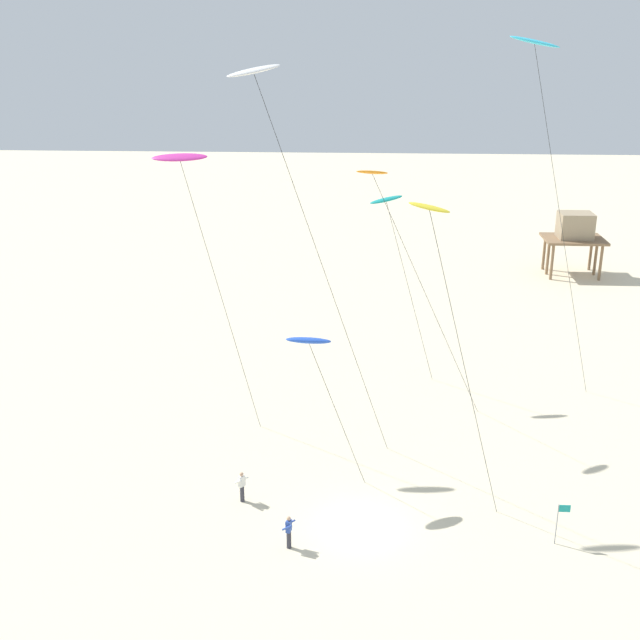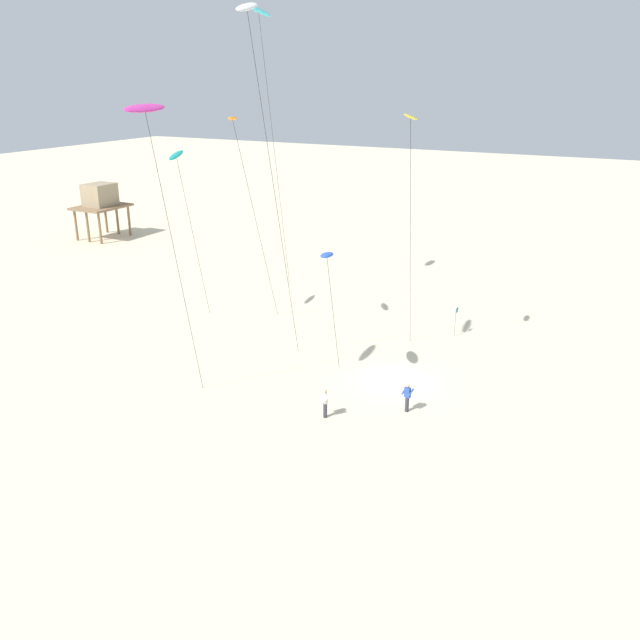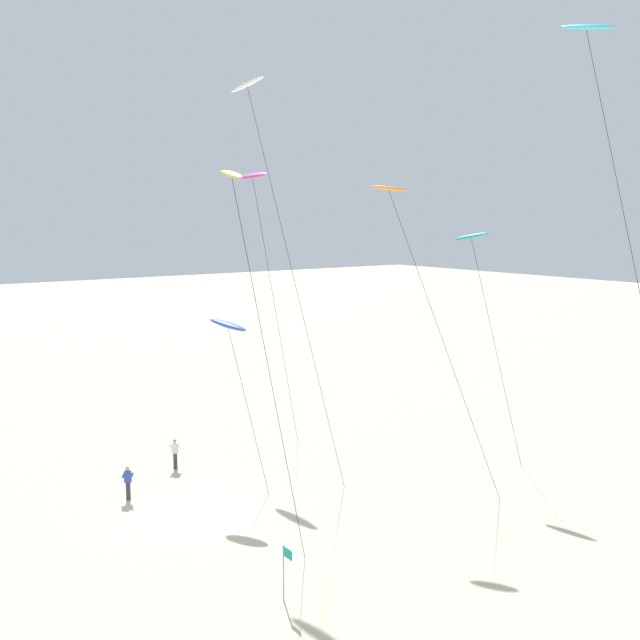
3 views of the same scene
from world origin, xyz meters
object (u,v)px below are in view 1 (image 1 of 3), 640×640
kite_flyer_middle (242,486)px  stilt_house (575,230)px  kite_orange (375,179)px  kite_magenta (180,160)px  kite_teal (387,203)px  kite_cyan (535,47)px  marker_flag (561,516)px  kite_yellow (432,219)px  kite_blue (309,341)px  kite_flyer_nearest (289,531)px  kite_white (257,79)px

kite_flyer_middle → stilt_house: bearing=57.9°
kite_orange → kite_magenta: bearing=-167.9°
kite_magenta → kite_teal: bearing=34.0°
kite_cyan → marker_flag: 25.69m
kite_teal → kite_magenta: (-11.21, -7.57, 3.66)m
kite_teal → marker_flag: kite_teal is taller
stilt_house → kite_yellow: bearing=-112.3°
kite_blue → kite_flyer_middle: size_ratio=5.13×
kite_yellow → kite_flyer_middle: (-8.77, 0.98, -13.98)m
kite_magenta → marker_flag: 26.03m
kite_yellow → kite_flyer_middle: 16.53m
kite_teal → kite_orange: 5.92m
kite_orange → kite_flyer_middle: 18.10m
kite_blue → kite_yellow: 9.03m
kite_yellow → kite_flyer_nearest: kite_yellow is taller
kite_teal → kite_flyer_middle: kite_teal is taller
kite_cyan → stilt_house: (11.07, 28.89, -17.15)m
kite_white → stilt_house: (25.73, 37.55, -15.78)m
kite_orange → kite_yellow: 10.91m
kite_cyan → kite_white: size_ratio=1.06×
kite_blue → marker_flag: (11.84, -4.32, -6.67)m
kite_teal → kite_orange: (-0.85, -5.34, 2.39)m
marker_flag → stilt_house: bearing=75.9°
kite_teal → kite_blue: 14.62m
kite_flyer_middle → kite_white: bearing=81.7°
kite_blue → stilt_house: 46.77m
kite_teal → stilt_house: size_ratio=2.08×
kite_white → kite_flyer_middle: (-0.67, -4.56, -19.38)m
kite_cyan → marker_flag: size_ratio=10.65×
kite_teal → stilt_house: kite_teal is taller
kite_white → kite_cyan: bearing=30.6°
kite_blue → kite_flyer_nearest: size_ratio=5.13×
kite_magenta → stilt_house: bearing=48.8°
kite_white → kite_yellow: size_ratio=1.35×
stilt_house → kite_teal: bearing=-125.2°
kite_teal → kite_white: 14.71m
kite_white → stilt_house: size_ratio=3.40×
kite_orange → kite_flyer_middle: kite_orange is taller
kite_cyan → kite_teal: bearing=167.3°
kite_teal → kite_magenta: bearing=-146.0°
kite_flyer_nearest → kite_flyer_middle: size_ratio=1.00×
kite_blue → kite_flyer_middle: kite_blue is taller
kite_white → marker_flag: kite_white is taller
kite_cyan → stilt_house: size_ratio=3.60×
marker_flag → kite_teal: bearing=113.8°
kite_yellow → kite_flyer_nearest: size_ratio=9.39×
kite_white → kite_flyer_middle: 19.92m
kite_teal → kite_flyer_middle: bearing=-116.0°
kite_yellow → stilt_house: kite_yellow is taller
kite_orange → kite_yellow: size_ratio=0.98×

